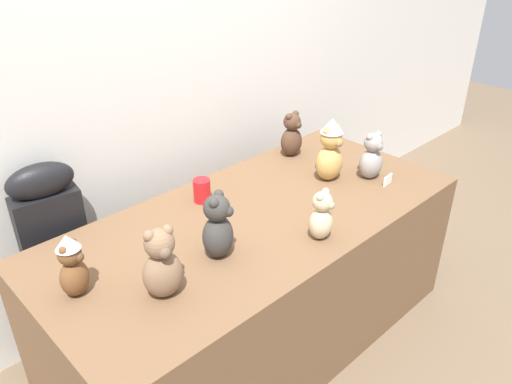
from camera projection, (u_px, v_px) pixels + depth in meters
name	position (u px, v px, depth m)	size (l,w,h in m)	color
ground_plane	(292.00, 362.00, 2.44)	(10.00, 10.00, 0.00)	brown
wall_back	(154.00, 55.00, 2.40)	(7.00, 0.08, 2.60)	silver
display_table	(256.00, 279.00, 2.42)	(1.96, 0.90, 0.72)	brown
instrument_case	(59.00, 262.00, 2.30)	(0.29, 0.16, 1.00)	black
teddy_bear_honey	(330.00, 150.00, 2.47)	(0.15, 0.13, 0.32)	tan
teddy_bear_mocha	(162.00, 265.00, 1.72)	(0.17, 0.15, 0.28)	#7F6047
teddy_bear_ash	(372.00, 157.00, 2.51)	(0.14, 0.12, 0.24)	gray
teddy_bear_sand	(322.00, 216.00, 2.05)	(0.13, 0.12, 0.22)	#CCB78E
teddy_bear_chestnut	(72.00, 266.00, 1.73)	(0.14, 0.14, 0.25)	brown
teddy_bear_charcoal	(218.00, 227.00, 1.93)	(0.18, 0.18, 0.27)	#383533
teddy_bear_cocoa	(292.00, 135.00, 2.74)	(0.14, 0.12, 0.25)	#4C3323
party_cup_red	(202.00, 190.00, 2.33)	(0.08, 0.08, 0.11)	red
name_card_front_left	(388.00, 180.00, 2.49)	(0.07, 0.01, 0.05)	white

